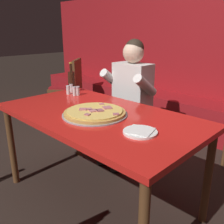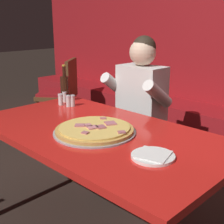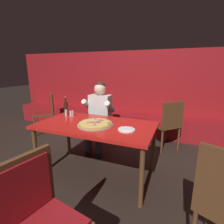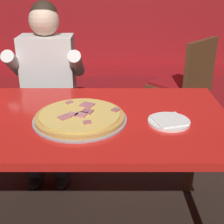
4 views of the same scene
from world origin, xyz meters
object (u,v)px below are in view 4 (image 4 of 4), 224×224
Objects in this scene: main_dining_table at (79,129)px; plate_white_paper at (170,121)px; diner_seated_blue_shirt at (49,85)px; dining_chair_near_right at (188,81)px; pizza at (81,117)px.

plate_white_paper is at bearing -9.04° from main_dining_table.
main_dining_table is at bearing -66.78° from diner_seated_blue_shirt.
diner_seated_blue_shirt is 1.28m from dining_chair_near_right.
pizza reaches higher than plate_white_paper.
plate_white_paper is 0.16× the size of diner_seated_blue_shirt.
pizza is 1.53m from dining_chair_near_right.
diner_seated_blue_shirt reaches higher than dining_chair_near_right.
main_dining_table is 7.59× the size of plate_white_paper.
diner_seated_blue_shirt is at bearing 113.42° from pizza.
plate_white_paper is 1.06m from diner_seated_blue_shirt.
dining_chair_near_right is (0.83, 1.27, -0.23)m from pizza.
main_dining_table is at bearing 116.35° from pizza.
pizza is at bearing -66.58° from diner_seated_blue_shirt.
plate_white_paper is (0.44, -0.03, -0.01)m from pizza.
dining_chair_near_right is at bearing 55.06° from main_dining_table.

